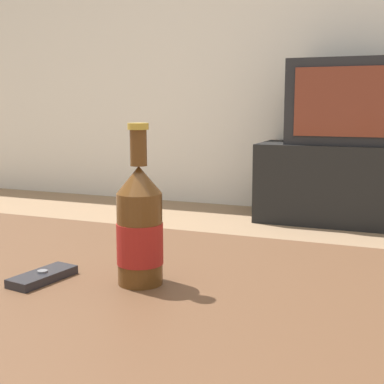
{
  "coord_description": "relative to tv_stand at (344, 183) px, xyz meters",
  "views": [
    {
      "loc": [
        0.44,
        -0.71,
        0.74
      ],
      "look_at": [
        0.03,
        0.32,
        0.55
      ],
      "focal_mm": 50.0,
      "sensor_mm": 36.0,
      "label": 1
    }
  ],
  "objects": [
    {
      "name": "back_wall",
      "position": [
        -0.1,
        0.31,
        1.05
      ],
      "size": [
        8.0,
        0.05,
        2.6
      ],
      "color": "silver",
      "rests_on": "ground_plane"
    },
    {
      "name": "coffee_table",
      "position": [
        -0.1,
        -2.71,
        0.15
      ],
      "size": [
        1.24,
        0.76,
        0.45
      ],
      "color": "brown",
      "rests_on": "ground_plane"
    },
    {
      "name": "beer_bottle",
      "position": [
        -0.04,
        -2.69,
        0.3
      ],
      "size": [
        0.07,
        0.07,
        0.25
      ],
      "color": "#563314",
      "rests_on": "coffee_table"
    },
    {
      "name": "television",
      "position": [
        0.0,
        -0.0,
        0.5
      ],
      "size": [
        0.7,
        0.4,
        0.51
      ],
      "color": "black",
      "rests_on": "tv_stand"
    },
    {
      "name": "tv_stand",
      "position": [
        0.0,
        0.0,
        0.0
      ],
      "size": [
        1.05,
        0.48,
        0.49
      ],
      "color": "black",
      "rests_on": "ground_plane"
    },
    {
      "name": "cell_phone",
      "position": [
        -0.19,
        -2.74,
        0.21
      ],
      "size": [
        0.06,
        0.12,
        0.02
      ],
      "rotation": [
        0.0,
        0.0,
        -0.16
      ],
      "color": "#232328",
      "rests_on": "coffee_table"
    }
  ]
}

